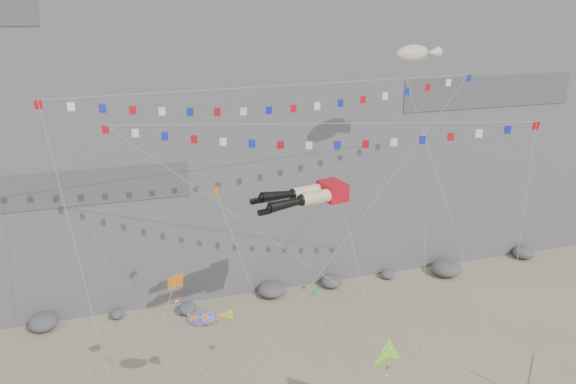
# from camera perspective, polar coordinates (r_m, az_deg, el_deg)

# --- Properties ---
(cliff) EXTENTS (80.00, 28.00, 50.00)m
(cliff) POSITION_cam_1_polar(r_m,az_deg,el_deg) (61.22, -5.69, 17.72)
(cliff) COLOR slate
(cliff) RESTS_ON ground
(talus_boulders) EXTENTS (60.00, 3.00, 1.20)m
(talus_boulders) POSITION_cam_1_polar(r_m,az_deg,el_deg) (53.64, -1.69, -9.89)
(talus_boulders) COLOR #5B5A5F
(talus_boulders) RESTS_ON ground
(anchor_pole_right) EXTENTS (0.12, 0.12, 3.65)m
(anchor_pole_right) POSITION_cam_1_polar(r_m,az_deg,el_deg) (44.37, 23.31, -16.93)
(anchor_pole_right) COLOR gray
(anchor_pole_right) RESTS_ON ground
(legs_kite) EXTENTS (6.82, 15.17, 19.95)m
(legs_kite) POSITION_cam_1_polar(r_m,az_deg,el_deg) (37.51, 2.19, -0.33)
(legs_kite) COLOR #BA0B18
(legs_kite) RESTS_ON ground
(flag_banner_upper) EXTENTS (31.15, 14.15, 27.29)m
(flag_banner_upper) POSITION_cam_1_polar(r_m,az_deg,el_deg) (39.56, -0.72, 10.71)
(flag_banner_upper) COLOR #BA0B18
(flag_banner_upper) RESTS_ON ground
(flag_banner_lower) EXTENTS (27.46, 10.41, 23.03)m
(flag_banner_lower) POSITION_cam_1_polar(r_m,az_deg,el_deg) (36.97, 3.67, 6.92)
(flag_banner_lower) COLOR #BA0B18
(flag_banner_lower) RESTS_ON ground
(harlequin_kite) EXTENTS (6.73, 5.84, 13.49)m
(harlequin_kite) POSITION_cam_1_polar(r_m,az_deg,el_deg) (33.56, -11.38, -8.98)
(harlequin_kite) COLOR red
(harlequin_kite) RESTS_ON ground
(fish_windsock) EXTENTS (8.25, 5.38, 11.63)m
(fish_windsock) POSITION_cam_1_polar(r_m,az_deg,el_deg) (34.88, -8.65, -12.66)
(fish_windsock) COLOR orange
(fish_windsock) RESTS_ON ground
(delta_kite) EXTENTS (2.64, 5.19, 8.60)m
(delta_kite) POSITION_cam_1_polar(r_m,az_deg,el_deg) (35.35, 10.18, -16.10)
(delta_kite) COLOR yellow
(delta_kite) RESTS_ON ground
(blimp_windsock) EXTENTS (4.62, 14.67, 26.39)m
(blimp_windsock) POSITION_cam_1_polar(r_m,az_deg,el_deg) (44.09, 12.54, 13.51)
(blimp_windsock) COLOR beige
(blimp_windsock) RESTS_ON ground
(small_kite_a) EXTENTS (4.58, 13.07, 19.59)m
(small_kite_a) POSITION_cam_1_polar(r_m,az_deg,el_deg) (37.06, -7.19, -0.33)
(small_kite_a) COLOR orange
(small_kite_a) RESTS_ON ground
(small_kite_b) EXTENTS (6.53, 12.38, 17.18)m
(small_kite_b) POSITION_cam_1_polar(r_m,az_deg,el_deg) (43.13, 13.82, -3.16)
(small_kite_b) COLOR purple
(small_kite_b) RESTS_ON ground
(small_kite_c) EXTENTS (1.02, 9.09, 12.95)m
(small_kite_c) POSITION_cam_1_polar(r_m,az_deg,el_deg) (34.85, 2.83, -10.47)
(small_kite_c) COLOR green
(small_kite_c) RESTS_ON ground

